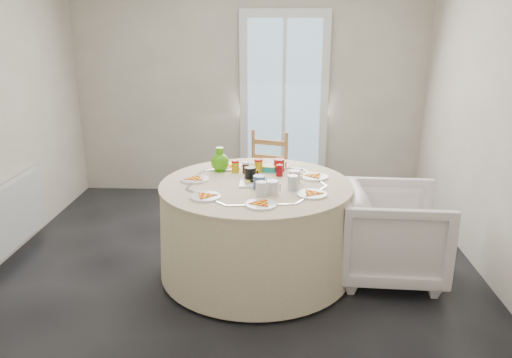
{
  "coord_description": "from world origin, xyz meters",
  "views": [
    {
      "loc": [
        0.33,
        -3.75,
        1.97
      ],
      "look_at": [
        0.17,
        -0.06,
        0.8
      ],
      "focal_mm": 35.0,
      "sensor_mm": 36.0,
      "label": 1
    }
  ],
  "objects_px": {
    "table": "(256,229)",
    "green_pitcher": "(220,159)",
    "armchair": "(391,231)",
    "wooden_chair": "(264,178)",
    "radiator": "(15,213)"
  },
  "relations": [
    {
      "from": "armchair",
      "to": "green_pitcher",
      "type": "relative_size",
      "value": 4.12
    },
    {
      "from": "table",
      "to": "green_pitcher",
      "type": "xyz_separation_m",
      "value": [
        -0.32,
        0.32,
        0.49
      ]
    },
    {
      "from": "armchair",
      "to": "green_pitcher",
      "type": "xyz_separation_m",
      "value": [
        -1.39,
        0.34,
        0.48
      ]
    },
    {
      "from": "armchair",
      "to": "table",
      "type": "bearing_deg",
      "value": 91.63
    },
    {
      "from": "wooden_chair",
      "to": "armchair",
      "type": "bearing_deg",
      "value": -28.6
    },
    {
      "from": "table",
      "to": "green_pitcher",
      "type": "height_order",
      "value": "green_pitcher"
    },
    {
      "from": "table",
      "to": "green_pitcher",
      "type": "relative_size",
      "value": 7.81
    },
    {
      "from": "table",
      "to": "wooden_chair",
      "type": "relative_size",
      "value": 1.67
    },
    {
      "from": "armchair",
      "to": "green_pitcher",
      "type": "bearing_deg",
      "value": 78.83
    },
    {
      "from": "radiator",
      "to": "green_pitcher",
      "type": "relative_size",
      "value": 5.06
    },
    {
      "from": "table",
      "to": "green_pitcher",
      "type": "bearing_deg",
      "value": 134.52
    },
    {
      "from": "wooden_chair",
      "to": "green_pitcher",
      "type": "bearing_deg",
      "value": -97.28
    },
    {
      "from": "wooden_chair",
      "to": "radiator",
      "type": "bearing_deg",
      "value": -141.49
    },
    {
      "from": "table",
      "to": "armchair",
      "type": "bearing_deg",
      "value": -1.12
    },
    {
      "from": "table",
      "to": "armchair",
      "type": "distance_m",
      "value": 1.07
    }
  ]
}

